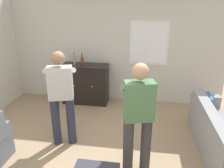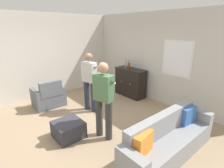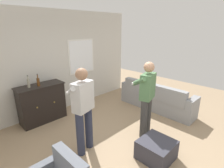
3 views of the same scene
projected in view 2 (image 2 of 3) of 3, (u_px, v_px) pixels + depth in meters
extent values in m
plane|color=#9E8466|center=(86.00, 126.00, 4.34)|extent=(10.40, 10.40, 0.00)
cube|color=beige|center=(156.00, 58.00, 5.55)|extent=(5.20, 0.12, 2.80)
cube|color=silver|center=(177.00, 59.00, 4.92)|extent=(0.91, 0.02, 1.03)
cube|color=white|center=(177.00, 59.00, 4.92)|extent=(0.83, 0.03, 0.95)
cube|color=silver|center=(41.00, 57.00, 5.83)|extent=(0.12, 5.20, 2.80)
cube|color=gray|center=(170.00, 148.00, 3.23)|extent=(0.55, 1.93, 0.42)
cube|color=gray|center=(163.00, 123.00, 3.25)|extent=(0.18, 1.93, 0.41)
cube|color=gray|center=(197.00, 123.00, 3.84)|extent=(0.55, 0.18, 0.64)
cube|color=#386BB7|center=(188.00, 115.00, 3.60)|extent=(0.17, 0.41, 0.36)
cube|color=orange|center=(143.00, 144.00, 2.72)|extent=(0.21, 0.42, 0.36)
cube|color=slate|center=(49.00, 100.00, 5.38)|extent=(0.64, 0.64, 0.40)
cube|color=slate|center=(51.00, 89.00, 5.06)|extent=(0.14, 0.64, 0.45)
cube|color=slate|center=(36.00, 100.00, 5.12)|extent=(0.64, 0.12, 0.60)
cube|color=slate|center=(60.00, 94.00, 5.59)|extent=(0.64, 0.12, 0.60)
cube|color=black|center=(130.00, 83.00, 6.13)|extent=(1.10, 0.44, 0.95)
cube|color=black|center=(131.00, 69.00, 5.98)|extent=(1.14, 0.48, 0.03)
sphere|color=#B79338|center=(121.00, 81.00, 6.13)|extent=(0.04, 0.04, 0.04)
sphere|color=#B79338|center=(130.00, 84.00, 5.82)|extent=(0.04, 0.04, 0.04)
cylinder|color=#593314|center=(129.00, 66.00, 5.95)|extent=(0.07, 0.07, 0.20)
cylinder|color=#593314|center=(129.00, 62.00, 5.90)|extent=(0.02, 0.02, 0.09)
cylinder|color=#262626|center=(129.00, 60.00, 5.89)|extent=(0.03, 0.03, 0.02)
cylinder|color=gray|center=(126.00, 65.00, 6.13)|extent=(0.06, 0.06, 0.20)
cylinder|color=gray|center=(126.00, 61.00, 6.08)|extent=(0.02, 0.02, 0.08)
cylinder|color=#262626|center=(126.00, 59.00, 6.07)|extent=(0.03, 0.03, 0.02)
cube|color=#33333D|center=(69.00, 129.00, 3.85)|extent=(0.59, 0.59, 0.36)
cylinder|color=#282D42|center=(87.00, 95.00, 5.10)|extent=(0.15, 0.15, 0.88)
cylinder|color=#282D42|center=(94.00, 97.00, 4.96)|extent=(0.15, 0.15, 0.88)
cube|color=#B7B7B7|center=(89.00, 72.00, 4.81)|extent=(0.44, 0.32, 0.55)
sphere|color=#8C664C|center=(89.00, 57.00, 4.68)|extent=(0.22, 0.22, 0.22)
cylinder|color=#B7B7B7|center=(90.00, 67.00, 4.97)|extent=(0.24, 0.44, 0.29)
cylinder|color=#B7B7B7|center=(96.00, 68.00, 4.84)|extent=(0.39, 0.35, 0.29)
cube|color=white|center=(97.00, 69.00, 5.06)|extent=(0.16, 0.08, 0.04)
cylinder|color=#383838|center=(99.00, 117.00, 3.85)|extent=(0.15, 0.15, 0.88)
cylinder|color=#383838|center=(109.00, 121.00, 3.70)|extent=(0.15, 0.15, 0.88)
cube|color=#4C754C|center=(103.00, 88.00, 3.55)|extent=(0.44, 0.31, 0.55)
sphere|color=tan|center=(103.00, 68.00, 3.43)|extent=(0.22, 0.22, 0.22)
cylinder|color=#4C754C|center=(104.00, 80.00, 3.71)|extent=(0.24, 0.44, 0.29)
cylinder|color=#4C754C|center=(113.00, 82.00, 3.58)|extent=(0.39, 0.35, 0.29)
cube|color=white|center=(112.00, 83.00, 3.80)|extent=(0.16, 0.08, 0.04)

